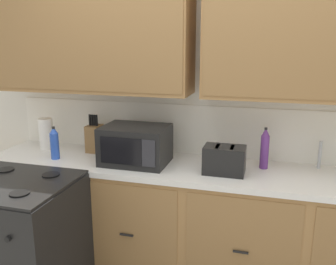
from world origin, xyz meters
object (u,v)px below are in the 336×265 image
toaster (224,160)px  bottle_blue (55,143)px  stove_range (19,247)px  microwave (136,145)px  bottle_violet (265,149)px  paper_towel_roll (46,134)px  knife_block (95,138)px

toaster → bottle_blue: size_ratio=1.10×
stove_range → microwave: (0.62, 0.60, 0.60)m
toaster → bottle_violet: (0.26, 0.18, 0.05)m
microwave → paper_towel_roll: size_ratio=1.85×
microwave → knife_block: knife_block is taller
stove_range → paper_towel_roll: 0.98m
toaster → bottle_violet: size_ratio=0.94×
knife_block → paper_towel_roll: knife_block is taller
paper_towel_roll → knife_block: bearing=5.5°
microwave → knife_block: bearing=156.6°
bottle_blue → bottle_violet: (1.56, 0.22, 0.02)m
microwave → knife_block: size_ratio=1.55×
stove_range → microwave: 1.05m
microwave → toaster: 0.67m
bottle_blue → knife_block: bearing=52.1°
paper_towel_roll → bottle_blue: size_ratio=1.02×
stove_range → bottle_blue: size_ratio=3.73×
stove_range → bottle_violet: size_ratio=3.18×
microwave → bottle_blue: 0.64m
paper_towel_roll → bottle_blue: bearing=-45.1°
microwave → toaster: microwave is taller
microwave → bottle_blue: (-0.63, -0.08, -0.02)m
toaster → stove_range: bearing=-156.6°
stove_range → bottle_blue: bottle_blue is taller
knife_block → bottle_blue: size_ratio=1.22×
bottle_blue → toaster: bearing=1.6°
stove_range → toaster: 1.50m
microwave → paper_towel_roll: 0.87m
bottle_violet → paper_towel_roll: bearing=179.8°
toaster → microwave: bearing=176.3°
bottle_violet → microwave: bearing=-171.5°
knife_block → bottle_violet: knife_block is taller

